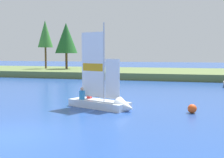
{
  "coord_description": "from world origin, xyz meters",
  "views": [
    {
      "loc": [
        6.63,
        -9.49,
        3.19
      ],
      "look_at": [
        0.74,
        12.38,
        1.2
      ],
      "focal_mm": 46.43,
      "sensor_mm": 36.0,
      "label": 1
    }
  ],
  "objects_px": {
    "shoreline_tree_left": "(45,34)",
    "sailboat": "(107,102)",
    "channel_buoy": "(192,109)",
    "shoreline_tree_midleft": "(66,38)"
  },
  "relations": [
    {
      "from": "shoreline_tree_left",
      "to": "sailboat",
      "type": "distance_m",
      "value": 31.09
    },
    {
      "from": "sailboat",
      "to": "channel_buoy",
      "type": "distance_m",
      "value": 4.75
    },
    {
      "from": "sailboat",
      "to": "channel_buoy",
      "type": "bearing_deg",
      "value": 21.47
    },
    {
      "from": "shoreline_tree_midleft",
      "to": "sailboat",
      "type": "distance_m",
      "value": 29.47
    },
    {
      "from": "shoreline_tree_midleft",
      "to": "sailboat",
      "type": "height_order",
      "value": "shoreline_tree_midleft"
    },
    {
      "from": "channel_buoy",
      "to": "shoreline_tree_midleft",
      "type": "bearing_deg",
      "value": 126.15
    },
    {
      "from": "sailboat",
      "to": "shoreline_tree_left",
      "type": "bearing_deg",
      "value": 145.98
    },
    {
      "from": "shoreline_tree_midleft",
      "to": "channel_buoy",
      "type": "xyz_separation_m",
      "value": [
        18.62,
        -25.49,
        -5.31
      ]
    },
    {
      "from": "shoreline_tree_left",
      "to": "channel_buoy",
      "type": "xyz_separation_m",
      "value": [
        22.01,
        -25.2,
        -5.97
      ]
    },
    {
      "from": "shoreline_tree_left",
      "to": "sailboat",
      "type": "relative_size",
      "value": 1.41
    }
  ]
}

